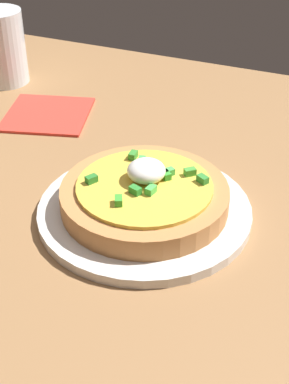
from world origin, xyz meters
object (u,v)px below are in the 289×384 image
(napkin, at_px, (48,114))
(plate, at_px, (144,211))
(pizza, at_px, (145,195))
(cup_far, at_px, (2,51))

(napkin, bearing_deg, plate, -36.64)
(napkin, bearing_deg, pizza, -36.57)
(plate, bearing_deg, napkin, 143.36)
(pizza, relative_size, cup_far, 1.59)
(plate, height_order, napkin, plate)
(plate, xyz_separation_m, cup_far, (-0.36, 0.25, 0.05))
(plate, relative_size, cup_far, 2.04)
(cup_far, bearing_deg, napkin, -32.24)
(pizza, height_order, napkin, pizza)
(cup_far, height_order, napkin, cup_far)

